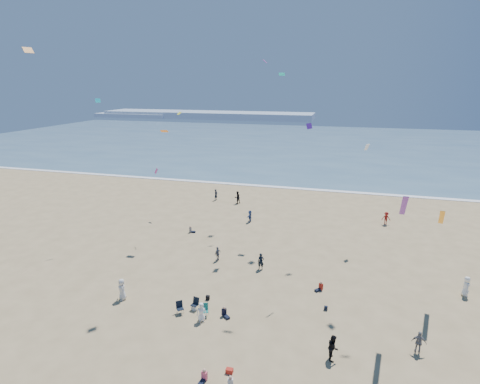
# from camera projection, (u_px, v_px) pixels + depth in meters

# --- Properties ---
(ground) EXTENTS (220.00, 220.00, 0.00)m
(ground) POSITION_uv_depth(u_px,v_px,m) (176.00, 374.00, 23.38)
(ground) COLOR tan
(ground) RESTS_ON ground
(ocean) EXTENTS (220.00, 100.00, 0.06)m
(ocean) POSITION_uv_depth(u_px,v_px,m) (310.00, 144.00, 111.37)
(ocean) COLOR #476B84
(ocean) RESTS_ON ground
(surf_line) EXTENTS (220.00, 1.20, 0.08)m
(surf_line) POSITION_uv_depth(u_px,v_px,m) (285.00, 188.00, 65.05)
(surf_line) COLOR white
(surf_line) RESTS_ON ground
(headland_far) EXTENTS (110.00, 20.00, 3.20)m
(headland_far) POSITION_uv_depth(u_px,v_px,m) (207.00, 115.00, 195.55)
(headland_far) COLOR #7A8EA8
(headland_far) RESTS_ON ground
(headland_near) EXTENTS (40.00, 14.00, 2.00)m
(headland_near) POSITION_uv_depth(u_px,v_px,m) (134.00, 115.00, 201.18)
(headland_near) COLOR #7A8EA8
(headland_near) RESTS_ON ground
(standing_flyers) EXTENTS (30.40, 31.92, 1.88)m
(standing_flyers) POSITION_uv_depth(u_px,v_px,m) (298.00, 255.00, 37.61)
(standing_flyers) COLOR black
(standing_flyers) RESTS_ON ground
(seated_group) EXTENTS (17.11, 22.75, 0.84)m
(seated_group) POSITION_uv_depth(u_px,v_px,m) (233.00, 301.00, 30.51)
(seated_group) COLOR silver
(seated_group) RESTS_ON ground
(chair_cluster) EXTENTS (2.81, 1.57, 1.00)m
(chair_cluster) POSITION_uv_depth(u_px,v_px,m) (193.00, 308.00, 29.47)
(chair_cluster) COLOR black
(chair_cluster) RESTS_ON ground
(white_tote) EXTENTS (0.35, 0.20, 0.40)m
(white_tote) POSITION_uv_depth(u_px,v_px,m) (194.00, 308.00, 29.95)
(white_tote) COLOR white
(white_tote) RESTS_ON ground
(black_backpack) EXTENTS (0.30, 0.22, 0.38)m
(black_backpack) POSITION_uv_depth(u_px,v_px,m) (208.00, 298.00, 31.39)
(black_backpack) COLOR black
(black_backpack) RESTS_ON ground
(cooler) EXTENTS (0.45, 0.30, 0.30)m
(cooler) POSITION_uv_depth(u_px,v_px,m) (229.00, 371.00, 23.46)
(cooler) COLOR #B52519
(cooler) RESTS_ON ground
(navy_bag) EXTENTS (0.28, 0.18, 0.34)m
(navy_bag) POSITION_uv_depth(u_px,v_px,m) (326.00, 308.00, 29.97)
(navy_bag) COLOR black
(navy_bag) RESTS_ON ground
(kites_aloft) EXTENTS (43.30, 38.62, 26.21)m
(kites_aloft) POSITION_uv_depth(u_px,v_px,m) (341.00, 113.00, 29.76)
(kites_aloft) COLOR #1DDBE7
(kites_aloft) RESTS_ON ground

